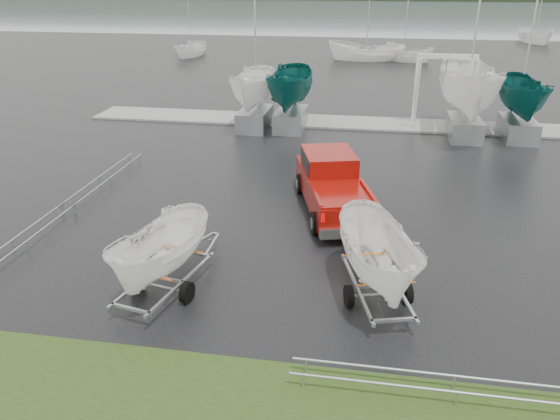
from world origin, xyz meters
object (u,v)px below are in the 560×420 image
object	(u,v)px
trailer_parked	(158,209)
trailer_hitched	(383,207)
pickup_truck	(332,182)
boat_hoist	(445,81)

from	to	relation	value
trailer_parked	trailer_hitched	bearing A→B (deg)	17.60
pickup_truck	trailer_hitched	bearing A→B (deg)	-90.00
trailer_hitched	trailer_parked	xyz separation A→B (m)	(-5.79, -0.60, -0.23)
trailer_hitched	pickup_truck	bearing A→B (deg)	90.00
pickup_truck	trailer_parked	bearing A→B (deg)	-136.23
trailer_parked	boat_hoist	distance (m)	21.68
pickup_truck	trailer_hitched	world-z (taller)	trailer_hitched
pickup_truck	trailer_parked	distance (m)	8.09
trailer_hitched	boat_hoist	xyz separation A→B (m)	(3.47, 19.00, -0.10)
boat_hoist	pickup_truck	bearing A→B (deg)	-112.20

